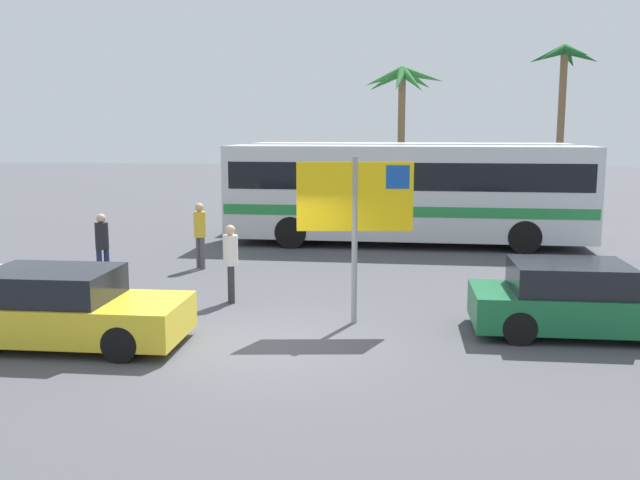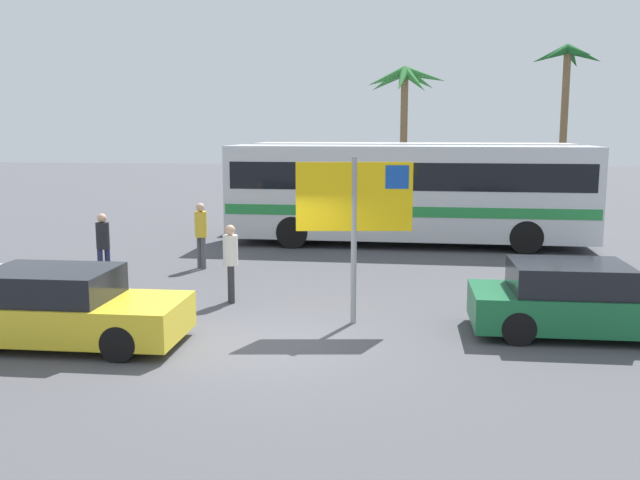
# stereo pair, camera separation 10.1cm
# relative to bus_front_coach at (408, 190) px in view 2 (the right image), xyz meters

# --- Properties ---
(ground) EXTENTS (120.00, 120.00, 0.00)m
(ground) POSITION_rel_bus_front_coach_xyz_m (-2.15, -11.06, -1.78)
(ground) COLOR #4C4C51
(bus_front_coach) EXTENTS (11.46, 2.51, 3.17)m
(bus_front_coach) POSITION_rel_bus_front_coach_xyz_m (0.00, 0.00, 0.00)
(bus_front_coach) COLOR silver
(bus_front_coach) RESTS_ON ground
(bus_rear_coach) EXTENTS (11.46, 2.51, 3.17)m
(bus_rear_coach) POSITION_rel_bus_front_coach_xyz_m (0.01, 3.84, 0.00)
(bus_rear_coach) COLOR white
(bus_rear_coach) RESTS_ON ground
(ferry_sign) EXTENTS (2.19, 0.38, 3.20)m
(ferry_sign) POSITION_rel_bus_front_coach_xyz_m (-0.78, -9.41, 0.54)
(ferry_sign) COLOR gray
(ferry_sign) RESTS_ON ground
(car_green) EXTENTS (3.95, 1.82, 1.32)m
(car_green) POSITION_rel_bus_front_coach_xyz_m (3.27, -9.62, -1.15)
(car_green) COLOR #196638
(car_green) RESTS_ON ground
(car_yellow) EXTENTS (4.17, 1.89, 1.32)m
(car_yellow) POSITION_rel_bus_front_coach_xyz_m (-5.71, -11.48, -1.15)
(car_yellow) COLOR yellow
(car_yellow) RESTS_ON ground
(pedestrian_by_bus) EXTENTS (0.32, 0.32, 1.68)m
(pedestrian_by_bus) POSITION_rel_bus_front_coach_xyz_m (-7.24, -6.57, -0.80)
(pedestrian_by_bus) COLOR #1E2347
(pedestrian_by_bus) RESTS_ON ground
(pedestrian_near_sign) EXTENTS (0.32, 0.32, 1.77)m
(pedestrian_near_sign) POSITION_rel_bus_front_coach_xyz_m (-5.37, -4.68, -0.74)
(pedestrian_near_sign) COLOR #4C4C51
(pedestrian_near_sign) RESTS_ON ground
(pedestrian_crossing_lot) EXTENTS (0.32, 0.32, 1.69)m
(pedestrian_crossing_lot) POSITION_rel_bus_front_coach_xyz_m (-3.60, -8.17, -0.79)
(pedestrian_crossing_lot) COLOR #2D2D33
(pedestrian_crossing_lot) RESTS_ON ground
(palm_tree_seaside) EXTENTS (3.56, 3.48, 6.41)m
(palm_tree_seaside) POSITION_rel_bus_front_coach_xyz_m (-0.39, 9.21, 3.48)
(palm_tree_seaside) COLOR brown
(palm_tree_seaside) RESTS_ON ground
(palm_tree_inland) EXTENTS (3.16, 3.04, 7.37)m
(palm_tree_inland) POSITION_rel_bus_front_coach_xyz_m (6.67, 10.47, 4.04)
(palm_tree_inland) COLOR brown
(palm_tree_inland) RESTS_ON ground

